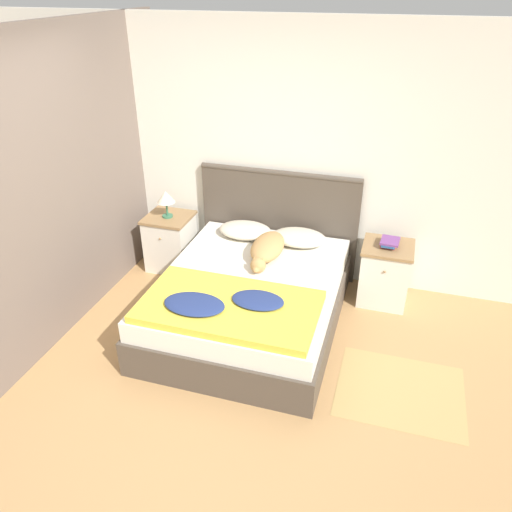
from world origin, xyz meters
The scene contains 14 objects.
ground_plane centered at (0.00, 0.00, 0.00)m, with size 16.00×16.00×0.00m, color tan.
wall_back centered at (0.00, 2.13, 1.27)m, with size 9.00×0.06×2.55m.
wall_side_left centered at (-1.48, 1.05, 1.27)m, with size 0.06×3.10×2.55m.
bed centered at (0.10, 1.05, 0.25)m, with size 1.57×1.96×0.51m.
headboard centered at (0.10, 2.06, 0.59)m, with size 1.65×0.06×1.15m.
nightstand_left centered at (-1.04, 1.80, 0.30)m, with size 0.48×0.47×0.61m.
nightstand_right centered at (1.24, 1.80, 0.30)m, with size 0.48×0.47×0.61m.
pillow_left centered at (-0.18, 1.79, 0.57)m, with size 0.54×0.38×0.13m.
pillow_right centered at (0.38, 1.79, 0.57)m, with size 0.54×0.38×0.13m.
quilt centered at (0.09, 0.52, 0.55)m, with size 1.41×0.80×0.11m.
dog centered at (0.15, 1.44, 0.60)m, with size 0.29×0.78×0.19m.
book_stack centered at (1.24, 1.81, 0.64)m, with size 0.18×0.23×0.06m.
table_lamp centered at (-1.04, 1.79, 0.82)m, with size 0.19×0.19×0.29m.
rug centered at (1.48, 0.56, 0.00)m, with size 0.96×0.81×0.00m.
Camera 1 is at (1.24, -2.52, 2.83)m, focal length 35.00 mm.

